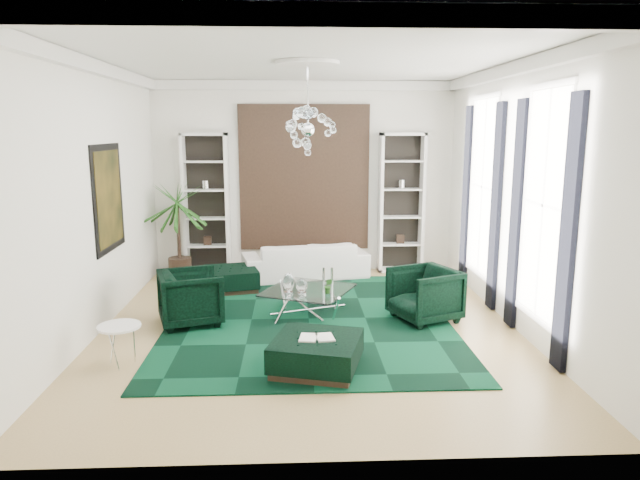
{
  "coord_description": "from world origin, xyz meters",
  "views": [
    {
      "loc": [
        -0.2,
        -8.01,
        2.85
      ],
      "look_at": [
        0.18,
        0.5,
        1.2
      ],
      "focal_mm": 32.0,
      "sensor_mm": 36.0,
      "label": 1
    }
  ],
  "objects_px": {
    "ottoman_front": "(317,354)",
    "side_table": "(120,346)",
    "ottoman_side": "(231,279)",
    "sofa": "(305,260)",
    "armchair_left": "(191,297)",
    "palm": "(178,217)",
    "coffee_table": "(308,302)",
    "armchair_right": "(424,294)"
  },
  "relations": [
    {
      "from": "ottoman_front",
      "to": "side_table",
      "type": "relative_size",
      "value": 1.92
    },
    {
      "from": "ottoman_front",
      "to": "ottoman_side",
      "type": "bearing_deg",
      "value": 111.52
    },
    {
      "from": "sofa",
      "to": "armchair_left",
      "type": "distance_m",
      "value": 3.18
    },
    {
      "from": "palm",
      "to": "ottoman_front",
      "type": "bearing_deg",
      "value": -60.95
    },
    {
      "from": "side_table",
      "to": "ottoman_front",
      "type": "bearing_deg",
      "value": -5.95
    },
    {
      "from": "coffee_table",
      "to": "palm",
      "type": "bearing_deg",
      "value": 135.59
    },
    {
      "from": "side_table",
      "to": "coffee_table",
      "type": "bearing_deg",
      "value": 38.21
    },
    {
      "from": "ottoman_side",
      "to": "ottoman_front",
      "type": "xyz_separation_m",
      "value": [
        1.4,
        -3.55,
        0.0
      ]
    },
    {
      "from": "ottoman_front",
      "to": "palm",
      "type": "relative_size",
      "value": 0.42
    },
    {
      "from": "coffee_table",
      "to": "ottoman_side",
      "type": "bearing_deg",
      "value": 132.95
    },
    {
      "from": "armchair_left",
      "to": "side_table",
      "type": "relative_size",
      "value": 1.72
    },
    {
      "from": "armchair_left",
      "to": "side_table",
      "type": "bearing_deg",
      "value": 140.66
    },
    {
      "from": "armchair_right",
      "to": "ottoman_side",
      "type": "distance_m",
      "value": 3.59
    },
    {
      "from": "armchair_right",
      "to": "coffee_table",
      "type": "xyz_separation_m",
      "value": [
        -1.75,
        0.35,
        -0.2
      ]
    },
    {
      "from": "armchair_right",
      "to": "ottoman_side",
      "type": "xyz_separation_m",
      "value": [
        -3.1,
        1.8,
        -0.21
      ]
    },
    {
      "from": "sofa",
      "to": "side_table",
      "type": "relative_size",
      "value": 4.6
    },
    {
      "from": "sofa",
      "to": "ottoman_front",
      "type": "relative_size",
      "value": 2.39
    },
    {
      "from": "sofa",
      "to": "ottoman_side",
      "type": "bearing_deg",
      "value": 20.38
    },
    {
      "from": "armchair_right",
      "to": "ottoman_front",
      "type": "distance_m",
      "value": 2.45
    },
    {
      "from": "ottoman_side",
      "to": "palm",
      "type": "relative_size",
      "value": 0.38
    },
    {
      "from": "armchair_left",
      "to": "ottoman_front",
      "type": "height_order",
      "value": "armchair_left"
    },
    {
      "from": "sofa",
      "to": "palm",
      "type": "xyz_separation_m",
      "value": [
        -2.45,
        0.1,
        0.85
      ]
    },
    {
      "from": "sofa",
      "to": "ottoman_front",
      "type": "height_order",
      "value": "sofa"
    },
    {
      "from": "coffee_table",
      "to": "ottoman_front",
      "type": "bearing_deg",
      "value": -88.64
    },
    {
      "from": "coffee_table",
      "to": "ottoman_front",
      "type": "xyz_separation_m",
      "value": [
        0.05,
        -2.1,
        -0.01
      ]
    },
    {
      "from": "ottoman_front",
      "to": "palm",
      "type": "bearing_deg",
      "value": 119.05
    },
    {
      "from": "sofa",
      "to": "armchair_right",
      "type": "bearing_deg",
      "value": 111.63
    },
    {
      "from": "side_table",
      "to": "sofa",
      "type": "bearing_deg",
      "value": 60.48
    },
    {
      "from": "side_table",
      "to": "palm",
      "type": "height_order",
      "value": "palm"
    },
    {
      "from": "coffee_table",
      "to": "side_table",
      "type": "distance_m",
      "value": 2.99
    },
    {
      "from": "armchair_left",
      "to": "coffee_table",
      "type": "bearing_deg",
      "value": -96.23
    },
    {
      "from": "armchair_left",
      "to": "coffee_table",
      "type": "relative_size",
      "value": 0.75
    },
    {
      "from": "coffee_table",
      "to": "ottoman_side",
      "type": "xyz_separation_m",
      "value": [
        -1.35,
        1.45,
        -0.01
      ]
    },
    {
      "from": "armchair_left",
      "to": "armchair_right",
      "type": "xyz_separation_m",
      "value": [
        3.5,
        0.0,
        0.0
      ]
    },
    {
      "from": "sofa",
      "to": "side_table",
      "type": "bearing_deg",
      "value": 48.67
    },
    {
      "from": "ottoman_front",
      "to": "side_table",
      "type": "xyz_separation_m",
      "value": [
        -2.4,
        0.25,
        0.05
      ]
    },
    {
      "from": "side_table",
      "to": "armchair_right",
      "type": "bearing_deg",
      "value": 20.1
    },
    {
      "from": "coffee_table",
      "to": "palm",
      "type": "distance_m",
      "value": 3.57
    },
    {
      "from": "ottoman_side",
      "to": "ottoman_front",
      "type": "bearing_deg",
      "value": -68.48
    },
    {
      "from": "palm",
      "to": "side_table",
      "type": "bearing_deg",
      "value": -88.65
    },
    {
      "from": "sofa",
      "to": "ottoman_front",
      "type": "distance_m",
      "value": 4.4
    },
    {
      "from": "ottoman_side",
      "to": "armchair_left",
      "type": "bearing_deg",
      "value": -102.53
    }
  ]
}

